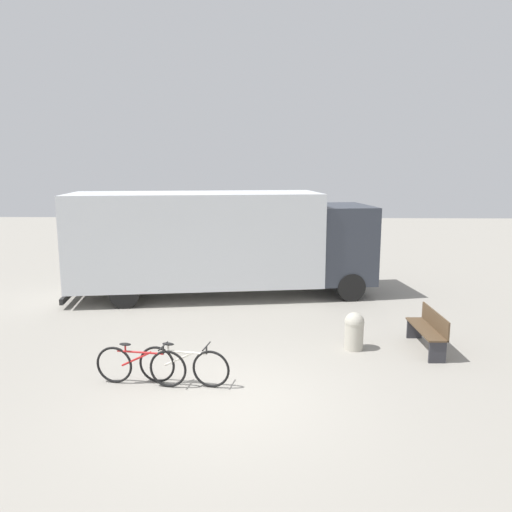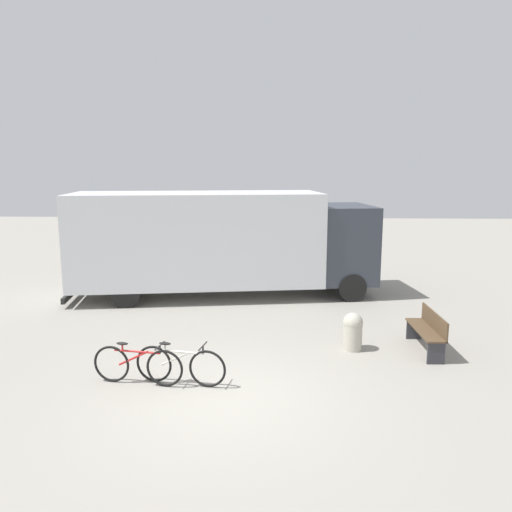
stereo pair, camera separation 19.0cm
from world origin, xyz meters
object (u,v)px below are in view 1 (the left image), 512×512
bicycle_middle (183,365)px  bollard_near_bench (354,330)px  bicycle_near (141,366)px  delivery_truck (219,239)px  park_bench (429,329)px

bicycle_middle → bollard_near_bench: 3.81m
bicycle_near → bicycle_middle: 0.76m
bicycle_near → bicycle_middle: bearing=10.6°
delivery_truck → bicycle_middle: (-0.02, -6.37, -1.34)m
park_bench → bicycle_middle: (-4.90, -1.87, -0.10)m
park_bench → bicycle_near: park_bench is taller
delivery_truck → bicycle_near: size_ratio=5.47×
delivery_truck → bicycle_near: bearing=-105.2°
bollard_near_bench → delivery_truck: bearing=126.3°
park_bench → bicycle_near: bearing=107.0°
delivery_truck → bollard_near_bench: bearing=-61.9°
bicycle_middle → park_bench: bearing=31.2°
bicycle_near → bicycle_middle: same height
bicycle_near → park_bench: bearing=27.1°
bicycle_near → bollard_near_bench: size_ratio=2.08×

